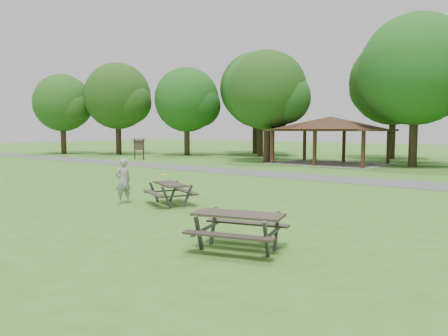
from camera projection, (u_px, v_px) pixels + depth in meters
ground at (120, 216)px, 13.63m from camera, size 160.00×160.00×0.00m
asphalt_path at (320, 178)px, 24.58m from camera, size 120.00×3.20×0.02m
pavilion at (331, 125)px, 34.60m from camera, size 8.60×7.01×3.76m
notice_board at (139, 145)px, 39.94m from camera, size 1.60×0.30×1.88m
tree_row_a at (118, 98)px, 47.55m from camera, size 7.56×7.20×9.97m
tree_row_b at (187, 102)px, 46.01m from camera, size 7.14×6.80×9.28m
tree_row_c at (261, 92)px, 44.34m from camera, size 8.19×7.80×10.67m
tree_row_d at (268, 93)px, 36.25m from camera, size 6.93×6.60×9.27m
tree_row_e at (417, 73)px, 31.31m from camera, size 8.40×8.00×11.02m
tree_deep_a at (256, 90)px, 48.88m from camera, size 8.40×8.00×11.38m
tree_deep_b at (395, 84)px, 40.03m from camera, size 8.40×8.00×11.13m
tree_flank_left at (63, 105)px, 48.97m from camera, size 6.72×6.40×8.93m
picnic_table_middle at (170, 188)px, 15.74m from camera, size 2.31×2.13×0.80m
picnic_table_far at (238, 222)px, 9.74m from camera, size 2.39×2.13×0.87m
frisbee_in_flight at (164, 175)px, 14.37m from camera, size 0.34×0.34×0.02m
frisbee_thrower at (123, 181)px, 16.04m from camera, size 0.52×0.68×1.66m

